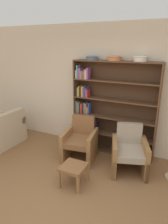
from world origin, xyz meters
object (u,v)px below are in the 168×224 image
object	(u,v)px
bowl_stoneware	(92,58)
armchair_cushioned	(129,151)
bowl_olive	(114,58)
footstool	(73,169)
armchair_leather	(80,141)
bookshelf	(106,109)
bowl_slate	(140,58)

from	to	relation	value
bowl_stoneware	armchair_cushioned	bearing A→B (deg)	-28.11
bowl_olive	footstool	world-z (taller)	bowl_olive
footstool	bowl_olive	bearing A→B (deg)	81.72
armchair_leather	bookshelf	bearing A→B (deg)	-130.83
bookshelf	bowl_stoneware	distance (m)	1.14
bowl_olive	bowl_slate	xyz separation A→B (m)	(0.50, -0.00, 0.01)
bowl_stoneware	armchair_cushioned	size ratio (longest dim) A/B	0.30
bookshelf	bowl_slate	size ratio (longest dim) A/B	7.57
bowl_slate	footstool	world-z (taller)	bowl_slate
bowl_olive	armchair_cushioned	xyz separation A→B (m)	(0.54, -0.55, -1.66)
armchair_leather	footstool	xyz separation A→B (m)	(0.29, -0.84, -0.09)
bowl_olive	armchair_leather	bearing A→B (deg)	-131.94
bowl_stoneware	bowl_olive	xyz separation A→B (m)	(0.48, 0.00, 0.01)
bowl_slate	armchair_leather	distance (m)	2.02
armchair_leather	armchair_cushioned	xyz separation A→B (m)	(1.03, -0.00, 0.00)
bowl_slate	footstool	size ratio (longest dim) A/B	0.67
bookshelf	bowl_slate	xyz separation A→B (m)	(0.63, -0.02, 1.09)
armchair_leather	footstool	world-z (taller)	armchair_leather
armchair_leather	footstool	bearing A→B (deg)	100.23
bookshelf	footstool	xyz separation A→B (m)	(-0.07, -1.40, -0.66)
armchair_cushioned	footstool	distance (m)	1.13
bookshelf	bowl_olive	xyz separation A→B (m)	(0.13, -0.02, 1.09)
armchair_leather	footstool	distance (m)	0.89
bookshelf	bowl_stoneware	world-z (taller)	bowl_stoneware
bowl_slate	armchair_cushioned	size ratio (longest dim) A/B	0.30
bowl_slate	armchair_cushioned	bearing A→B (deg)	-85.44
bowl_olive	bowl_slate	world-z (taller)	bowl_slate
armchair_cushioned	bowl_stoneware	bearing A→B (deg)	-46.40
bookshelf	bowl_stoneware	xyz separation A→B (m)	(-0.34, -0.02, 1.08)
armchair_cushioned	footstool	xyz separation A→B (m)	(-0.74, -0.84, -0.09)
bowl_stoneware	bowl_olive	size ratio (longest dim) A/B	0.91
bookshelf	armchair_leather	xyz separation A→B (m)	(-0.35, -0.56, -0.58)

